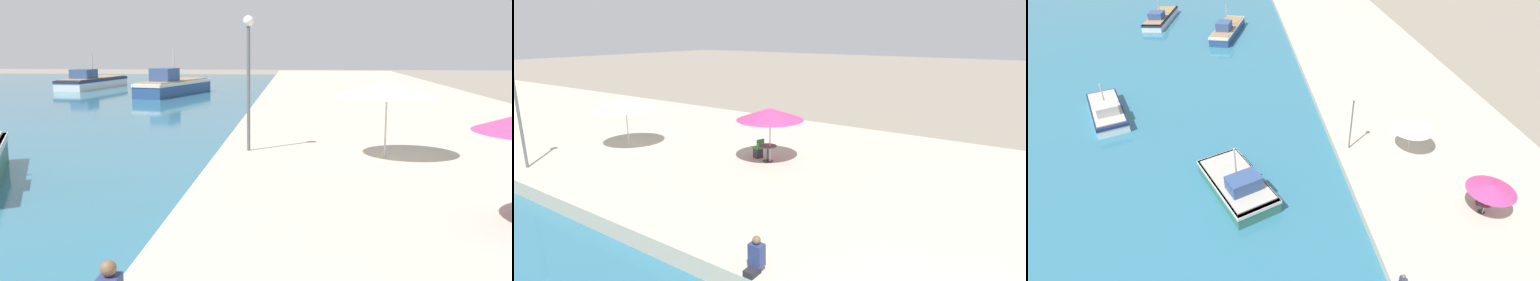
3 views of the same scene
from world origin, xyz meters
TOP-DOWN VIEW (x-y plane):
  - water_basin at (-28.00, 37.00)m, footprint 56.00×90.00m
  - quay_promenade at (8.00, 37.00)m, footprint 16.00×90.00m
  - fishing_boat_near at (-7.82, 13.80)m, footprint 5.68×7.59m
  - fishing_boat_mid at (-19.15, 25.67)m, footprint 5.06×7.82m
  - fishing_boat_far at (-7.90, 46.12)m, footprint 5.05×9.88m
  - fishing_boat_distant at (-17.61, 53.20)m, footprint 4.26×10.05m
  - cafe_umbrella_pink at (7.54, 8.96)m, footprint 2.96×2.96m
  - cafe_umbrella_white at (5.53, 16.24)m, footprint 3.18×3.18m
  - cafe_table at (7.55, 9.08)m, footprint 0.80×0.80m
  - cafe_chair_left at (7.78, 9.77)m, footprint 0.51×0.53m
  - lamppost at (1.05, 17.18)m, footprint 0.36×0.36m

SIDE VIEW (x-z plane):
  - water_basin at x=-28.00m, z-range 0.00..0.04m
  - quay_promenade at x=8.00m, z-range 0.00..0.64m
  - fishing_boat_mid at x=-19.15m, z-range -0.96..2.36m
  - fishing_boat_distant at x=-17.61m, z-range -0.98..2.41m
  - fishing_boat_near at x=-7.82m, z-range -1.07..2.61m
  - fishing_boat_far at x=-7.90m, z-range -1.20..2.90m
  - cafe_chair_left at x=7.78m, z-range 0.51..1.42m
  - cafe_table at x=7.55m, z-range 0.80..1.54m
  - cafe_umbrella_pink at x=7.54m, z-range 1.60..4.06m
  - cafe_umbrella_white at x=5.53m, z-range 1.62..4.14m
  - lamppost at x=1.05m, z-range 1.45..6.01m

